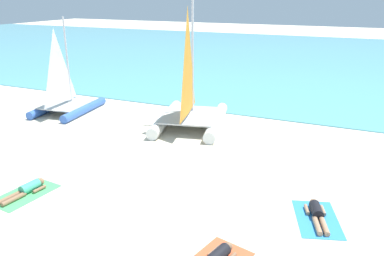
{
  "coord_description": "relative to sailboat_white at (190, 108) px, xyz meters",
  "views": [
    {
      "loc": [
        5.42,
        -7.3,
        5.8
      ],
      "look_at": [
        0.0,
        4.83,
        1.2
      ],
      "focal_mm": 36.53,
      "sensor_mm": 36.0,
      "label": 1
    }
  ],
  "objects": [
    {
      "name": "towel_left",
      "position": [
        -1.95,
        -7.91,
        -0.88
      ],
      "size": [
        1.29,
        2.0,
        0.01
      ],
      "primitive_type": "cube",
      "rotation": [
        0.0,
        0.0,
        -0.1
      ],
      "color": "#4CB266",
      "rests_on": "ground"
    },
    {
      "name": "sunbather_left",
      "position": [
        -1.94,
        -7.84,
        -0.76
      ],
      "size": [
        0.58,
        1.57,
        0.3
      ],
      "rotation": [
        0.0,
        0.0,
        -0.1
      ],
      "color": "#3FB28C",
      "rests_on": "towel_left"
    },
    {
      "name": "sailboat_white",
      "position": [
        0.0,
        0.0,
        0.0
      ],
      "size": [
        3.88,
        5.11,
        5.96
      ],
      "rotation": [
        0.0,
        0.0,
        0.23
      ],
      "color": "white",
      "rests_on": "ground"
    },
    {
      "name": "ground_plane",
      "position": [
        1.59,
        1.82,
        -0.89
      ],
      "size": [
        120.0,
        120.0,
        0.0
      ],
      "primitive_type": "plane",
      "color": "beige"
    },
    {
      "name": "sunbather_right",
      "position": [
        6.34,
        -5.64,
        -0.76
      ],
      "size": [
        0.85,
        1.54,
        0.3
      ],
      "rotation": [
        0.0,
        0.0,
        0.31
      ],
      "color": "black",
      "rests_on": "towel_right"
    },
    {
      "name": "sailboat_blue",
      "position": [
        -6.69,
        -0.55,
        -0.18
      ],
      "size": [
        2.71,
        3.87,
        4.73
      ],
      "rotation": [
        0.0,
        0.0,
        0.12
      ],
      "color": "blue",
      "rests_on": "ground"
    },
    {
      "name": "towel_right",
      "position": [
        6.36,
        -5.7,
        -0.88
      ],
      "size": [
        1.63,
        2.15,
        0.01
      ],
      "primitive_type": "cube",
      "rotation": [
        0.0,
        0.0,
        0.31
      ],
      "color": "#338CD8",
      "rests_on": "ground"
    },
    {
      "name": "ocean_water",
      "position": [
        1.59,
        22.55,
        -0.86
      ],
      "size": [
        120.0,
        40.0,
        0.05
      ],
      "primitive_type": "cube",
      "color": "#5BB2C1",
      "rests_on": "ground"
    }
  ]
}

